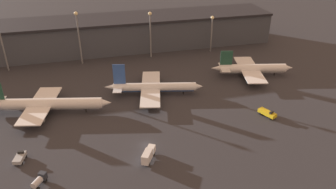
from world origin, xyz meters
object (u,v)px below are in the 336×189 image
airplane_2 (252,69)px  service_vehicle_2 (267,113)px  service_vehicle_3 (39,180)px  airplane_0 (45,104)px  airplane_1 (153,87)px  service_vehicle_1 (20,158)px  service_vehicle_4 (148,155)px

airplane_2 → service_vehicle_2: size_ratio=5.19×
service_vehicle_2 → service_vehicle_3: 80.15m
airplane_0 → airplane_1: size_ratio=1.21×
service_vehicle_2 → airplane_0: bearing=-129.6°
airplane_1 → service_vehicle_1: (-47.96, -31.84, -1.88)m
service_vehicle_1 → service_vehicle_3: service_vehicle_3 is taller
airplane_0 → service_vehicle_1: (-5.59, -27.61, -2.32)m
airplane_1 → service_vehicle_3: airplane_1 is taller
airplane_2 → service_vehicle_1: (-95.86, -38.33, -2.22)m
service_vehicle_2 → service_vehicle_3: bearing=-101.4°
airplane_1 → service_vehicle_4: airplane_1 is taller
airplane_0 → airplane_2: size_ratio=1.30×
airplane_2 → service_vehicle_2: 35.72m
service_vehicle_1 → airplane_0: bearing=1.1°
airplane_1 → service_vehicle_3: 60.33m
service_vehicle_3 → service_vehicle_4: service_vehicle_4 is taller
airplane_2 → airplane_1: bearing=-159.5°
service_vehicle_2 → service_vehicle_3: size_ratio=1.40×
service_vehicle_1 → airplane_2: bearing=-55.6°
airplane_1 → service_vehicle_2: (37.07, -27.48, -1.82)m
airplane_0 → airplane_1: (42.37, 4.24, -0.44)m
airplane_2 → service_vehicle_3: airplane_2 is taller
airplane_0 → service_vehicle_4: (31.93, -36.80, -1.56)m
airplane_2 → service_vehicle_3: bearing=-137.8°
airplane_1 → airplane_0: bearing=-161.6°
service_vehicle_3 → service_vehicle_4: size_ratio=0.67×
service_vehicle_3 → airplane_2: bearing=-28.3°
airplane_1 → service_vehicle_2: 46.18m
airplane_2 → service_vehicle_2: bearing=-94.9°
service_vehicle_2 → service_vehicle_3: service_vehicle_3 is taller
airplane_1 → service_vehicle_4: bearing=-91.5°
airplane_0 → service_vehicle_2: (79.44, -23.24, -2.26)m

